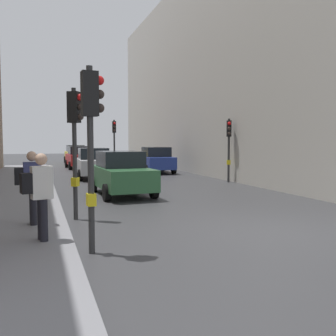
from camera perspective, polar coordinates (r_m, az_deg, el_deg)
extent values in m
plane|color=#38383A|center=(9.54, 14.92, -9.22)|extent=(120.00, 120.00, 0.00)
cube|color=gray|center=(13.89, -22.85, -4.90)|extent=(3.25, 40.00, 0.16)
cube|color=#B2ADA3|center=(30.20, 13.13, 12.82)|extent=(12.00, 34.15, 13.61)
cylinder|color=#2D2D2D|center=(28.17, -8.09, 3.42)|extent=(0.12, 0.12, 3.72)
cube|color=black|center=(28.18, -8.12, 6.14)|extent=(0.24, 0.30, 0.84)
cube|color=yellow|center=(28.19, -8.08, 1.77)|extent=(0.20, 0.16, 0.24)
sphere|color=red|center=(28.01, -8.05, 6.68)|extent=(0.18, 0.18, 0.18)
sphere|color=#2D231E|center=(28.00, -8.05, 6.15)|extent=(0.18, 0.18, 0.18)
sphere|color=#2D231E|center=(27.99, -8.04, 5.62)|extent=(0.18, 0.18, 0.18)
cylinder|color=#2D2D2D|center=(7.36, -11.57, 1.02)|extent=(0.12, 0.12, 3.58)
cube|color=black|center=(7.40, -11.72, 10.88)|extent=(0.32, 0.27, 0.84)
cube|color=yellow|center=(7.44, -11.49, -4.69)|extent=(0.18, 0.21, 0.24)
sphere|color=red|center=(7.48, -10.29, 12.84)|extent=(0.18, 0.18, 0.18)
sphere|color=#2D231E|center=(7.45, -10.27, 10.86)|extent=(0.18, 0.18, 0.18)
sphere|color=#2D231E|center=(7.42, -10.24, 8.87)|extent=(0.18, 0.18, 0.18)
cylinder|color=#2D2D2D|center=(10.67, -13.87, 1.99)|extent=(0.12, 0.12, 3.61)
cube|color=black|center=(10.70, -13.99, 8.87)|extent=(0.38, 0.37, 0.84)
cube|color=yellow|center=(10.72, -13.81, -2.04)|extent=(0.25, 0.26, 0.24)
sphere|color=red|center=(10.63, -13.11, 10.33)|extent=(0.18, 0.18, 0.18)
sphere|color=#2D231E|center=(10.61, -13.09, 8.93)|extent=(0.18, 0.18, 0.18)
sphere|color=#2D231E|center=(10.59, -13.07, 7.53)|extent=(0.18, 0.18, 0.18)
cylinder|color=#2D2D2D|center=(20.13, 9.13, 2.61)|extent=(0.12, 0.12, 3.34)
cube|color=black|center=(20.13, 9.17, 5.88)|extent=(0.34, 0.37, 0.84)
cube|color=yellow|center=(20.15, 9.11, 0.85)|extent=(0.25, 0.23, 0.24)
sphere|color=red|center=(19.95, 9.23, 6.64)|extent=(0.18, 0.18, 0.18)
sphere|color=#2D231E|center=(19.94, 9.22, 5.89)|extent=(0.18, 0.18, 0.18)
sphere|color=#2D231E|center=(19.93, 9.21, 5.15)|extent=(0.18, 0.18, 0.18)
cube|color=#BCBCC1|center=(22.44, -11.11, 0.31)|extent=(1.89, 4.24, 0.80)
cube|color=black|center=(22.65, -11.21, 2.16)|extent=(1.64, 2.03, 0.64)
cylinder|color=black|center=(21.26, -8.26, -0.95)|extent=(0.23, 0.64, 0.64)
cylinder|color=black|center=(21.04, -13.11, -1.06)|extent=(0.23, 0.64, 0.64)
cylinder|color=black|center=(23.92, -9.33, -0.40)|extent=(0.23, 0.64, 0.64)
cylinder|color=black|center=(23.72, -13.63, -0.50)|extent=(0.23, 0.64, 0.64)
cube|color=#2D6038|center=(15.28, -6.99, -1.40)|extent=(1.97, 4.27, 0.80)
cube|color=black|center=(15.47, -7.24, 1.34)|extent=(1.68, 2.06, 0.64)
cylinder|color=black|center=(14.29, -2.13, -3.36)|extent=(0.25, 0.65, 0.64)
cylinder|color=black|center=(13.81, -9.22, -3.67)|extent=(0.25, 0.65, 0.64)
cylinder|color=black|center=(16.85, -5.14, -2.24)|extent=(0.25, 0.65, 0.64)
cylinder|color=black|center=(16.44, -11.18, -2.45)|extent=(0.25, 0.65, 0.64)
cube|color=red|center=(30.67, -13.13, 1.28)|extent=(1.94, 4.26, 0.80)
cube|color=black|center=(30.89, -13.22, 2.63)|extent=(1.67, 2.05, 0.64)
cylinder|color=black|center=(29.49, -11.04, 0.42)|extent=(0.24, 0.65, 0.64)
cylinder|color=black|center=(29.24, -14.51, 0.33)|extent=(0.24, 0.65, 0.64)
cylinder|color=black|center=(32.15, -11.86, 0.71)|extent=(0.24, 0.65, 0.64)
cylinder|color=black|center=(31.92, -15.05, 0.63)|extent=(0.24, 0.65, 0.64)
cube|color=yellow|center=(37.86, -13.75, 1.78)|extent=(1.81, 4.20, 0.80)
cube|color=black|center=(38.09, -13.80, 2.88)|extent=(1.60, 2.00, 0.64)
cylinder|color=black|center=(36.63, -12.14, 1.11)|extent=(0.22, 0.64, 0.64)
cylinder|color=black|center=(36.46, -14.95, 1.05)|extent=(0.22, 0.64, 0.64)
cylinder|color=black|center=(39.31, -12.62, 1.30)|extent=(0.22, 0.64, 0.64)
cylinder|color=black|center=(39.15, -15.23, 1.24)|extent=(0.22, 0.64, 0.64)
cube|color=navy|center=(25.92, -1.94, 0.88)|extent=(1.97, 4.27, 0.80)
cube|color=black|center=(25.65, -1.80, 2.46)|extent=(1.68, 2.06, 0.64)
cylinder|color=black|center=(27.05, -4.51, 0.16)|extent=(0.25, 0.65, 0.64)
cylinder|color=black|center=(27.48, -0.83, 0.23)|extent=(0.25, 0.65, 0.64)
cylinder|color=black|center=(24.42, -3.17, -0.26)|extent=(0.25, 0.65, 0.64)
cylinder|color=black|center=(24.90, 0.86, -0.17)|extent=(0.25, 0.65, 0.64)
cylinder|color=black|center=(9.83, -19.70, -5.45)|extent=(0.16, 0.16, 0.85)
cylinder|color=black|center=(9.64, -19.62, -5.64)|extent=(0.16, 0.16, 0.85)
cube|color=navy|center=(9.64, -19.77, -1.11)|extent=(0.42, 0.29, 0.66)
sphere|color=tan|center=(9.61, -19.83, 1.68)|extent=(0.24, 0.24, 0.24)
cube|color=black|center=(9.63, -21.55, -1.17)|extent=(0.22, 0.29, 0.40)
cylinder|color=black|center=(8.24, -18.53, -7.24)|extent=(0.16, 0.16, 0.85)
cylinder|color=black|center=(8.05, -18.21, -7.51)|extent=(0.16, 0.16, 0.85)
cube|color=silver|center=(8.03, -18.49, -2.08)|extent=(0.45, 0.34, 0.66)
sphere|color=tan|center=(7.99, -18.57, 1.27)|extent=(0.24, 0.24, 0.24)
cube|color=black|center=(7.97, -20.60, -2.18)|extent=(0.26, 0.32, 0.40)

